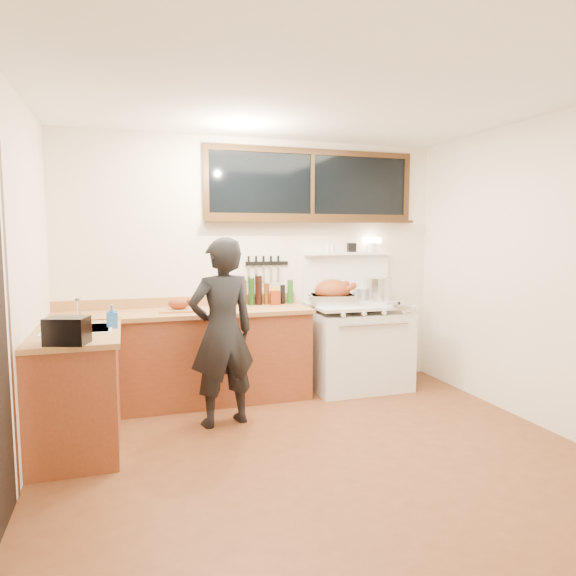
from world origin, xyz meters
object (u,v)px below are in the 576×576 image
object	(u,v)px
man	(222,332)
roast_turkey	(333,294)
cutting_board	(179,306)
vintage_stove	(357,344)

from	to	relation	value
man	roast_turkey	size ratio (longest dim) A/B	2.88
man	roast_turkey	distance (m)	1.46
cutting_board	man	bearing A→B (deg)	-65.92
man	roast_turkey	xyz separation A→B (m)	(1.29, 0.67, 0.20)
man	vintage_stove	bearing A→B (deg)	21.96
vintage_stove	roast_turkey	distance (m)	0.60
man	cutting_board	bearing A→B (deg)	114.08
vintage_stove	roast_turkey	size ratio (longest dim) A/B	2.85
cutting_board	roast_turkey	size ratio (longest dim) A/B	0.68
man	cutting_board	distance (m)	0.72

